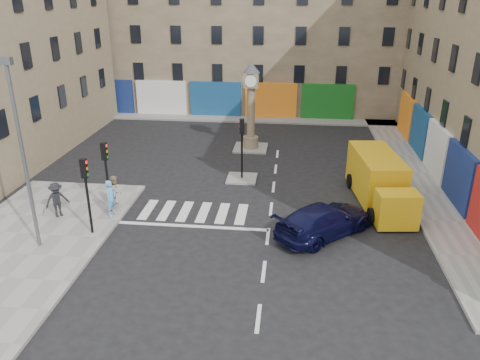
% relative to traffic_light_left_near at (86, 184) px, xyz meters
% --- Properties ---
extents(ground, '(120.00, 120.00, 0.00)m').
position_rel_traffic_light_left_near_xyz_m(ground, '(8.30, -0.20, -2.62)').
color(ground, black).
rests_on(ground, ground).
extents(sidewalk_left, '(7.00, 16.00, 0.15)m').
position_rel_traffic_light_left_near_xyz_m(sidewalk_left, '(-2.70, -2.20, -2.55)').
color(sidewalk_left, gray).
rests_on(sidewalk_left, ground).
extents(sidewalk_right, '(2.60, 30.00, 0.15)m').
position_rel_traffic_light_left_near_xyz_m(sidewalk_right, '(17.00, 9.80, -2.55)').
color(sidewalk_right, gray).
rests_on(sidewalk_right, ground).
extents(sidewalk_far, '(32.00, 2.40, 0.15)m').
position_rel_traffic_light_left_near_xyz_m(sidewalk_far, '(4.30, 22.00, -2.55)').
color(sidewalk_far, gray).
rests_on(sidewalk_far, ground).
extents(island_near, '(1.80, 1.80, 0.12)m').
position_rel_traffic_light_left_near_xyz_m(island_near, '(6.30, 7.80, -2.56)').
color(island_near, gray).
rests_on(island_near, ground).
extents(island_far, '(2.40, 2.40, 0.12)m').
position_rel_traffic_light_left_near_xyz_m(island_far, '(6.30, 13.80, -2.56)').
color(island_far, gray).
rests_on(island_far, ground).
extents(building_far, '(32.00, 10.00, 17.00)m').
position_rel_traffic_light_left_near_xyz_m(building_far, '(4.30, 27.80, 5.88)').
color(building_far, gray).
rests_on(building_far, ground).
extents(traffic_light_left_near, '(0.28, 0.22, 3.70)m').
position_rel_traffic_light_left_near_xyz_m(traffic_light_left_near, '(0.00, 0.00, 0.00)').
color(traffic_light_left_near, black).
rests_on(traffic_light_left_near, sidewalk_left).
extents(traffic_light_left_far, '(0.28, 0.22, 3.70)m').
position_rel_traffic_light_left_near_xyz_m(traffic_light_left_far, '(0.00, 2.40, 0.00)').
color(traffic_light_left_far, black).
rests_on(traffic_light_left_far, sidewalk_left).
extents(traffic_light_island, '(0.28, 0.22, 3.70)m').
position_rel_traffic_light_left_near_xyz_m(traffic_light_island, '(6.30, 7.80, -0.03)').
color(traffic_light_island, black).
rests_on(traffic_light_island, island_near).
extents(lamp_post, '(0.50, 0.25, 8.30)m').
position_rel_traffic_light_left_near_xyz_m(lamp_post, '(-1.90, -1.40, 2.17)').
color(lamp_post, '#595B60').
rests_on(lamp_post, sidewalk_left).
extents(clock_pillar, '(1.20, 1.20, 6.10)m').
position_rel_traffic_light_left_near_xyz_m(clock_pillar, '(6.30, 13.80, 0.93)').
color(clock_pillar, '#887759').
rests_on(clock_pillar, island_far).
extents(navy_sedan, '(5.28, 5.19, 1.53)m').
position_rel_traffic_light_left_near_xyz_m(navy_sedan, '(10.92, 1.29, -1.86)').
color(navy_sedan, black).
rests_on(navy_sedan, ground).
extents(yellow_van, '(2.98, 7.08, 2.50)m').
position_rel_traffic_light_left_near_xyz_m(yellow_van, '(14.05, 5.44, -1.38)').
color(yellow_van, gold).
rests_on(yellow_van, ground).
extents(pedestrian_blue, '(0.61, 0.78, 1.90)m').
position_rel_traffic_light_left_near_xyz_m(pedestrian_blue, '(0.30, 1.90, -1.52)').
color(pedestrian_blue, '#61A6DE').
rests_on(pedestrian_blue, sidewalk_left).
extents(pedestrian_tan, '(0.74, 0.90, 1.68)m').
position_rel_traffic_light_left_near_xyz_m(pedestrian_tan, '(0.08, 3.05, -1.63)').
color(pedestrian_tan, tan).
rests_on(pedestrian_tan, sidewalk_left).
extents(pedestrian_dark, '(1.31, 1.32, 1.83)m').
position_rel_traffic_light_left_near_xyz_m(pedestrian_dark, '(-2.36, 1.46, -1.56)').
color(pedestrian_dark, black).
rests_on(pedestrian_dark, sidewalk_left).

